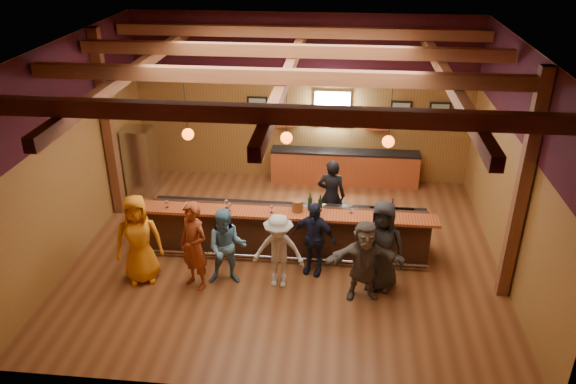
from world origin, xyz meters
name	(u,v)px	position (x,y,z in m)	size (l,w,h in m)	color
room	(287,112)	(0.00, 0.06, 3.21)	(9.04, 9.00, 4.52)	brown
bar_counter	(288,229)	(0.02, 0.15, 0.52)	(6.30, 1.07, 1.11)	black
back_bar_cabinet	(344,167)	(1.20, 3.72, 0.48)	(4.00, 0.52, 0.95)	#993E1B
window	(332,109)	(0.80, 3.95, 2.05)	(0.95, 0.09, 0.95)	silver
framed_pictures	(365,108)	(1.67, 3.94, 2.10)	(5.35, 0.05, 0.45)	black
wine_shelves	(331,125)	(0.80, 3.88, 1.62)	(3.00, 0.18, 0.30)	#993E1B
pendant_lights	(286,138)	(0.00, 0.00, 2.71)	(4.24, 0.24, 1.37)	black
stainless_fridge	(141,161)	(-4.10, 2.60, 0.90)	(0.70, 0.70, 1.80)	silver
customer_orange	(139,239)	(-2.80, -1.26, 0.94)	(0.92, 0.60, 1.88)	orange
customer_redvest	(194,246)	(-1.66, -1.36, 0.92)	(0.67, 0.44, 1.84)	#8E3A19
customer_denim	(227,247)	(-1.06, -1.18, 0.82)	(0.79, 0.62, 1.63)	teal
customer_white	(279,251)	(-0.03, -1.18, 0.79)	(1.02, 0.59, 1.58)	beige
customer_navy	(313,238)	(0.61, -0.65, 0.81)	(0.94, 0.39, 1.61)	#1A1E34
customer_brown	(364,260)	(1.62, -1.38, 0.82)	(1.52, 0.49, 1.64)	#595047
customer_dark	(381,246)	(1.95, -1.02, 0.94)	(0.92, 0.60, 1.88)	#232325
bartender	(331,196)	(0.91, 1.15, 0.88)	(0.64, 0.42, 1.76)	black
ice_bucket	(298,206)	(0.24, -0.09, 1.23)	(0.23, 0.23, 0.25)	brown
bottle_a	(310,204)	(0.49, -0.02, 1.26)	(0.08, 0.08, 0.39)	black
bottle_b	(320,205)	(0.71, -0.02, 1.25)	(0.08, 0.08, 0.36)	black
glass_a	(167,202)	(-2.52, -0.22, 1.23)	(0.08, 0.08, 0.17)	silver
glass_b	(188,204)	(-2.06, -0.25, 1.24)	(0.08, 0.08, 0.19)	silver
glass_c	(226,202)	(-1.26, -0.12, 1.25)	(0.09, 0.09, 0.20)	silver
glass_d	(229,205)	(-1.18, -0.24, 1.24)	(0.08, 0.08, 0.19)	silver
glass_e	(271,207)	(-0.29, -0.22, 1.24)	(0.08, 0.08, 0.18)	silver
glass_f	(319,210)	(0.69, -0.23, 1.25)	(0.08, 0.08, 0.19)	silver
glass_g	(351,208)	(1.36, -0.07, 1.24)	(0.08, 0.08, 0.18)	silver
glass_h	(389,212)	(2.12, -0.14, 1.23)	(0.07, 0.07, 0.17)	silver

